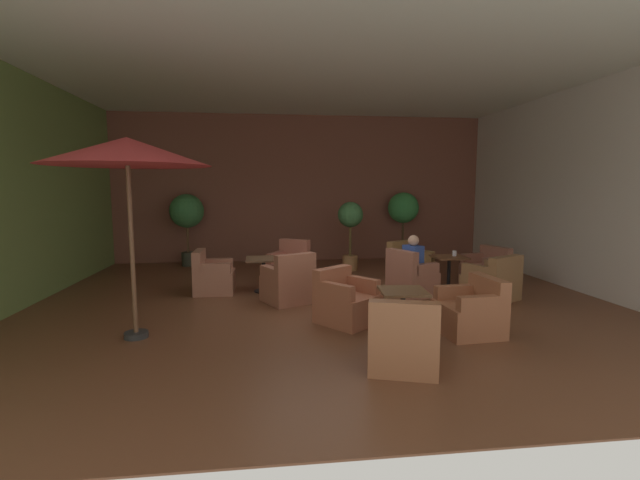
# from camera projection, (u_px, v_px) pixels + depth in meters

# --- Properties ---
(ground_plane) EXTENTS (10.41, 9.38, 0.02)m
(ground_plane) POSITION_uv_depth(u_px,v_px,m) (323.00, 301.00, 8.00)
(ground_plane) COLOR brown
(wall_back_brick) EXTENTS (10.41, 0.08, 4.05)m
(wall_back_brick) POSITION_uv_depth(u_px,v_px,m) (302.00, 189.00, 12.35)
(wall_back_brick) COLOR brown
(wall_back_brick) RESTS_ON ground_plane
(wall_left_accent) EXTENTS (0.08, 9.38, 4.05)m
(wall_left_accent) POSITION_uv_depth(u_px,v_px,m) (9.00, 189.00, 7.14)
(wall_left_accent) COLOR olive
(wall_left_accent) RESTS_ON ground_plane
(wall_right_plain) EXTENTS (0.08, 9.38, 4.05)m
(wall_right_plain) POSITION_uv_depth(u_px,v_px,m) (591.00, 189.00, 8.38)
(wall_right_plain) COLOR silver
(wall_right_plain) RESTS_ON ground_plane
(ceiling_slab) EXTENTS (10.41, 9.38, 0.06)m
(ceiling_slab) POSITION_uv_depth(u_px,v_px,m) (323.00, 69.00, 7.52)
(ceiling_slab) COLOR silver
(ceiling_slab) RESTS_ON wall_back_brick
(cafe_table_front_left) EXTENTS (0.63, 0.63, 0.67)m
(cafe_table_front_left) POSITION_uv_depth(u_px,v_px,m) (449.00, 264.00, 8.88)
(cafe_table_front_left) COLOR black
(cafe_table_front_left) RESTS_ON ground_plane
(armchair_front_left_north) EXTENTS (0.96, 0.98, 0.89)m
(armchair_front_left_north) POSITION_uv_depth(u_px,v_px,m) (411.00, 278.00, 8.40)
(armchair_front_left_north) COLOR #9E5F4B
(armchair_front_left_north) RESTS_ON ground_plane
(armchair_front_left_east) EXTENTS (1.07, 1.06, 0.84)m
(armchair_front_left_east) POSITION_uv_depth(u_px,v_px,m) (492.00, 283.00, 8.07)
(armchair_front_left_east) COLOR #90633D
(armchair_front_left_east) RESTS_ON ground_plane
(armchair_front_left_south) EXTENTS (0.94, 0.95, 0.80)m
(armchair_front_left_south) POSITION_uv_depth(u_px,v_px,m) (486.00, 270.00, 9.32)
(armchair_front_left_south) COLOR #985C49
(armchair_front_left_south) RESTS_ON ground_plane
(armchair_front_left_west) EXTENTS (1.05, 1.06, 0.87)m
(armchair_front_left_west) POSITION_uv_depth(u_px,v_px,m) (410.00, 266.00, 9.69)
(armchair_front_left_west) COLOR olive
(armchair_front_left_west) RESTS_ON ground_plane
(cafe_table_front_right) EXTENTS (0.70, 0.70, 0.67)m
(cafe_table_front_right) POSITION_uv_depth(u_px,v_px,m) (264.00, 266.00, 8.66)
(cafe_table_front_right) COLOR black
(cafe_table_front_right) RESTS_ON ground_plane
(armchair_front_right_north) EXTENTS (1.01, 1.02, 0.91)m
(armchair_front_right_north) POSITION_uv_depth(u_px,v_px,m) (288.00, 284.00, 7.86)
(armchair_front_right_north) COLOR #A16149
(armchair_front_right_north) RESTS_ON ground_plane
(armchair_front_right_east) EXTENTS (1.00, 1.01, 0.91)m
(armchair_front_right_east) POSITION_uv_depth(u_px,v_px,m) (289.00, 267.00, 9.58)
(armchair_front_right_east) COLOR #A25846
(armchair_front_right_east) RESTS_ON ground_plane
(armchair_front_right_south) EXTENTS (0.75, 0.73, 0.85)m
(armchair_front_right_south) POSITION_uv_depth(u_px,v_px,m) (213.00, 277.00, 8.58)
(armchair_front_right_south) COLOR #A2644B
(armchair_front_right_south) RESTS_ON ground_plane
(cafe_table_mid_center) EXTENTS (0.67, 0.67, 0.67)m
(cafe_table_mid_center) POSITION_uv_depth(u_px,v_px,m) (403.00, 304.00, 5.95)
(cafe_table_mid_center) COLOR black
(cafe_table_mid_center) RESTS_ON ground_plane
(armchair_mid_center_north) EXTENTS (0.83, 0.86, 0.80)m
(armchair_mid_center_north) POSITION_uv_depth(u_px,v_px,m) (471.00, 313.00, 6.17)
(armchair_mid_center_north) COLOR #9F5C3B
(armchair_mid_center_north) RESTS_ON ground_plane
(armchair_mid_center_east) EXTENTS (1.06, 1.07, 0.82)m
(armchair_mid_center_east) POSITION_uv_depth(u_px,v_px,m) (345.00, 303.00, 6.67)
(armchair_mid_center_east) COLOR #A2583C
(armchair_mid_center_east) RESTS_ON ground_plane
(armchair_mid_center_south) EXTENTS (0.95, 0.97, 0.85)m
(armchair_mid_center_south) POSITION_uv_depth(u_px,v_px,m) (403.00, 342.00, 4.97)
(armchair_mid_center_south) COLOR #9B5D3B
(armchair_mid_center_south) RESTS_ON ground_plane
(patio_umbrella_tall_red) EXTENTS (2.16, 2.16, 2.71)m
(patio_umbrella_tall_red) POSITION_uv_depth(u_px,v_px,m) (127.00, 153.00, 5.74)
(patio_umbrella_tall_red) COLOR #2D2D2D
(patio_umbrella_tall_red) RESTS_ON ground_plane
(potted_tree_left_corner) EXTENTS (0.63, 0.63, 1.71)m
(potted_tree_left_corner) POSITION_uv_depth(u_px,v_px,m) (350.00, 223.00, 10.85)
(potted_tree_left_corner) COLOR #A06C40
(potted_tree_left_corner) RESTS_ON ground_plane
(potted_tree_mid_left) EXTENTS (0.88, 0.88, 1.89)m
(potted_tree_mid_left) POSITION_uv_depth(u_px,v_px,m) (187.00, 214.00, 11.46)
(potted_tree_mid_left) COLOR #36392C
(potted_tree_mid_left) RESTS_ON ground_plane
(potted_tree_mid_right) EXTENTS (0.86, 0.86, 1.93)m
(potted_tree_mid_right) POSITION_uv_depth(u_px,v_px,m) (403.00, 211.00, 12.27)
(potted_tree_mid_right) COLOR #3F3536
(potted_tree_mid_right) RESTS_ON ground_plane
(patron_blue_shirt) EXTENTS (0.36, 0.42, 0.70)m
(patron_blue_shirt) POSITION_uv_depth(u_px,v_px,m) (413.00, 255.00, 8.37)
(patron_blue_shirt) COLOR #2F4898
(patron_blue_shirt) RESTS_ON ground_plane
(iced_drink_cup) EXTENTS (0.08, 0.08, 0.11)m
(iced_drink_cup) POSITION_uv_depth(u_px,v_px,m) (454.00, 253.00, 8.88)
(iced_drink_cup) COLOR white
(iced_drink_cup) RESTS_ON cafe_table_front_left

